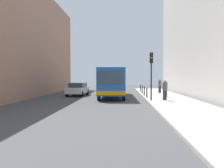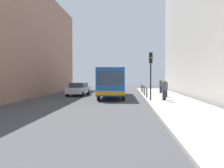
# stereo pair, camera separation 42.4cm
# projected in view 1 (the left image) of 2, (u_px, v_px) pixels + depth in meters

# --- Properties ---
(ground_plane) EXTENTS (80.00, 80.00, 0.00)m
(ground_plane) POSITION_uv_depth(u_px,v_px,m) (111.00, 100.00, 22.83)
(ground_plane) COLOR #424244
(sidewalk) EXTENTS (4.40, 40.00, 0.15)m
(sidewalk) POSITION_uv_depth(u_px,v_px,m) (170.00, 100.00, 22.58)
(sidewalk) COLOR #9E9991
(sidewalk) RESTS_ON ground
(building_left) EXTENTS (7.00, 32.00, 12.29)m
(building_left) POSITION_uv_depth(u_px,v_px,m) (8.00, 41.00, 27.14)
(building_left) COLOR #936B56
(building_left) RESTS_ON ground
(building_right) EXTENTS (7.00, 32.00, 16.79)m
(building_right) POSITION_uv_depth(u_px,v_px,m) (222.00, 18.00, 26.05)
(building_right) COLOR #BCB7AD
(building_right) RESTS_ON ground
(bus) EXTENTS (2.80, 11.08, 3.00)m
(bus) POSITION_uv_depth(u_px,v_px,m) (112.00, 81.00, 26.63)
(bus) COLOR #19519E
(bus) RESTS_ON ground
(car_beside_bus) EXTENTS (2.09, 4.50, 1.48)m
(car_beside_bus) POSITION_uv_depth(u_px,v_px,m) (78.00, 89.00, 28.29)
(car_beside_bus) COLOR silver
(car_beside_bus) RESTS_ON ground
(traffic_light) EXTENTS (0.28, 0.33, 4.10)m
(traffic_light) POSITION_uv_depth(u_px,v_px,m) (151.00, 67.00, 21.20)
(traffic_light) COLOR black
(traffic_light) RESTS_ON sidewalk
(bollard_near) EXTENTS (0.11, 0.11, 0.95)m
(bollard_near) POSITION_uv_depth(u_px,v_px,m) (147.00, 93.00, 24.07)
(bollard_near) COLOR black
(bollard_near) RESTS_ON sidewalk
(bollard_mid) EXTENTS (0.11, 0.11, 0.95)m
(bollard_mid) POSITION_uv_depth(u_px,v_px,m) (144.00, 91.00, 26.95)
(bollard_mid) COLOR black
(bollard_mid) RESTS_ON sidewalk
(bollard_far) EXTENTS (0.11, 0.11, 0.95)m
(bollard_far) POSITION_uv_depth(u_px,v_px,m) (142.00, 89.00, 29.84)
(bollard_far) COLOR black
(bollard_far) RESTS_ON sidewalk
(bollard_farthest) EXTENTS (0.11, 0.11, 0.95)m
(bollard_farthest) POSITION_uv_depth(u_px,v_px,m) (141.00, 88.00, 32.73)
(bollard_farthest) COLOR black
(bollard_farthest) RESTS_ON sidewalk
(pedestrian_near_signal) EXTENTS (0.38, 0.38, 1.75)m
(pedestrian_near_signal) POSITION_uv_depth(u_px,v_px,m) (165.00, 90.00, 21.47)
(pedestrian_near_signal) COLOR #26262D
(pedestrian_near_signal) RESTS_ON sidewalk
(pedestrian_mid_sidewalk) EXTENTS (0.38, 0.38, 1.70)m
(pedestrian_mid_sidewalk) POSITION_uv_depth(u_px,v_px,m) (166.00, 89.00, 24.61)
(pedestrian_mid_sidewalk) COLOR #26262D
(pedestrian_mid_sidewalk) RESTS_ON sidewalk
(pedestrian_far_sidewalk) EXTENTS (0.38, 0.38, 1.72)m
(pedestrian_far_sidewalk) POSITION_uv_depth(u_px,v_px,m) (160.00, 86.00, 30.68)
(pedestrian_far_sidewalk) COLOR #26262D
(pedestrian_far_sidewalk) RESTS_ON sidewalk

